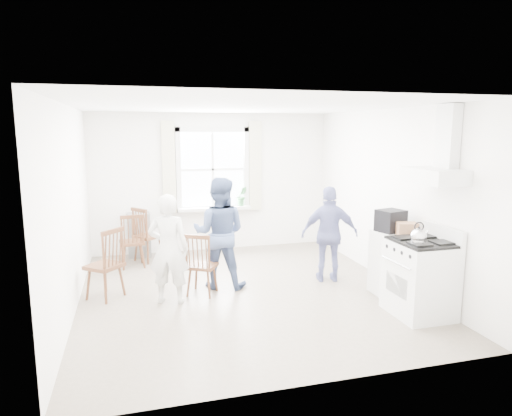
{
  "coord_description": "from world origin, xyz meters",
  "views": [
    {
      "loc": [
        -1.49,
        -6.04,
        2.28
      ],
      "look_at": [
        0.22,
        0.2,
        1.18
      ],
      "focal_mm": 32.0,
      "sensor_mm": 36.0,
      "label": 1
    }
  ],
  "objects_px": {
    "gas_stove": "(420,277)",
    "windsor_chair_c": "(110,256)",
    "low_cabinet": "(394,264)",
    "person_left": "(169,249)",
    "person_mid": "(219,233)",
    "windsor_chair_a": "(132,235)",
    "windsor_chair_b": "(199,258)",
    "person_right": "(330,234)",
    "stereo_stack": "(391,221)"
  },
  "relations": [
    {
      "from": "windsor_chair_a",
      "to": "windsor_chair_b",
      "type": "relative_size",
      "value": 1.03
    },
    {
      "from": "low_cabinet",
      "to": "stereo_stack",
      "type": "xyz_separation_m",
      "value": [
        -0.05,
        0.06,
        0.6
      ]
    },
    {
      "from": "low_cabinet",
      "to": "person_right",
      "type": "relative_size",
      "value": 0.62
    },
    {
      "from": "gas_stove",
      "to": "person_mid",
      "type": "bearing_deg",
      "value": 142.68
    },
    {
      "from": "gas_stove",
      "to": "windsor_chair_a",
      "type": "xyz_separation_m",
      "value": [
        -3.43,
        2.94,
        0.08
      ]
    },
    {
      "from": "windsor_chair_a",
      "to": "person_left",
      "type": "xyz_separation_m",
      "value": [
        0.46,
        -1.71,
        0.17
      ]
    },
    {
      "from": "stereo_stack",
      "to": "windsor_chair_c",
      "type": "height_order",
      "value": "stereo_stack"
    },
    {
      "from": "low_cabinet",
      "to": "person_right",
      "type": "distance_m",
      "value": 1.05
    },
    {
      "from": "windsor_chair_b",
      "to": "person_mid",
      "type": "height_order",
      "value": "person_mid"
    },
    {
      "from": "gas_stove",
      "to": "windsor_chair_a",
      "type": "bearing_deg",
      "value": 139.35
    },
    {
      "from": "person_right",
      "to": "low_cabinet",
      "type": "bearing_deg",
      "value": 142.42
    },
    {
      "from": "person_right",
      "to": "person_mid",
      "type": "bearing_deg",
      "value": 8.85
    },
    {
      "from": "person_left",
      "to": "person_mid",
      "type": "distance_m",
      "value": 0.89
    },
    {
      "from": "windsor_chair_c",
      "to": "person_left",
      "type": "distance_m",
      "value": 0.84
    },
    {
      "from": "low_cabinet",
      "to": "person_left",
      "type": "relative_size",
      "value": 0.61
    },
    {
      "from": "windsor_chair_c",
      "to": "person_left",
      "type": "bearing_deg",
      "value": -24.47
    },
    {
      "from": "person_mid",
      "to": "gas_stove",
      "type": "bearing_deg",
      "value": 164.15
    },
    {
      "from": "stereo_stack",
      "to": "windsor_chair_b",
      "type": "height_order",
      "value": "stereo_stack"
    },
    {
      "from": "stereo_stack",
      "to": "windsor_chair_c",
      "type": "relative_size",
      "value": 0.4
    },
    {
      "from": "low_cabinet",
      "to": "windsor_chair_a",
      "type": "distance_m",
      "value": 4.16
    },
    {
      "from": "windsor_chair_a",
      "to": "person_left",
      "type": "bearing_deg",
      "value": -75.04
    },
    {
      "from": "person_right",
      "to": "windsor_chair_b",
      "type": "bearing_deg",
      "value": 19.07
    },
    {
      "from": "stereo_stack",
      "to": "windsor_chair_a",
      "type": "xyz_separation_m",
      "value": [
        -3.45,
        2.19,
        -0.49
      ]
    },
    {
      "from": "windsor_chair_a",
      "to": "person_right",
      "type": "relative_size",
      "value": 0.64
    },
    {
      "from": "windsor_chair_b",
      "to": "person_left",
      "type": "distance_m",
      "value": 0.48
    },
    {
      "from": "person_left",
      "to": "windsor_chair_b",
      "type": "bearing_deg",
      "value": -145.21
    },
    {
      "from": "person_right",
      "to": "windsor_chair_c",
      "type": "bearing_deg",
      "value": 13.66
    },
    {
      "from": "person_mid",
      "to": "person_left",
      "type": "bearing_deg",
      "value": 51.87
    },
    {
      "from": "windsor_chair_a",
      "to": "windsor_chair_b",
      "type": "bearing_deg",
      "value": -60.99
    },
    {
      "from": "stereo_stack",
      "to": "person_mid",
      "type": "distance_m",
      "value": 2.42
    },
    {
      "from": "windsor_chair_c",
      "to": "person_mid",
      "type": "xyz_separation_m",
      "value": [
        1.53,
        0.1,
        0.2
      ]
    },
    {
      "from": "gas_stove",
      "to": "windsor_chair_a",
      "type": "relative_size",
      "value": 1.21
    },
    {
      "from": "stereo_stack",
      "to": "windsor_chair_b",
      "type": "bearing_deg",
      "value": 166.81
    },
    {
      "from": "person_mid",
      "to": "windsor_chair_b",
      "type": "bearing_deg",
      "value": 64.29
    },
    {
      "from": "windsor_chair_c",
      "to": "person_right",
      "type": "height_order",
      "value": "person_right"
    },
    {
      "from": "windsor_chair_a",
      "to": "person_mid",
      "type": "xyz_separation_m",
      "value": [
        1.23,
        -1.26,
        0.24
      ]
    },
    {
      "from": "windsor_chair_b",
      "to": "person_left",
      "type": "bearing_deg",
      "value": -162.96
    },
    {
      "from": "windsor_chair_b",
      "to": "person_left",
      "type": "xyz_separation_m",
      "value": [
        -0.42,
        -0.13,
        0.19
      ]
    },
    {
      "from": "person_left",
      "to": "person_right",
      "type": "distance_m",
      "value": 2.44
    },
    {
      "from": "windsor_chair_a",
      "to": "person_right",
      "type": "xyz_separation_m",
      "value": [
        2.88,
        -1.44,
        0.16
      ]
    },
    {
      "from": "windsor_chair_a",
      "to": "person_right",
      "type": "bearing_deg",
      "value": -26.56
    },
    {
      "from": "stereo_stack",
      "to": "windsor_chair_c",
      "type": "distance_m",
      "value": 3.86
    },
    {
      "from": "windsor_chair_a",
      "to": "windsor_chair_c",
      "type": "bearing_deg",
      "value": -102.42
    },
    {
      "from": "windsor_chair_c",
      "to": "person_mid",
      "type": "relative_size",
      "value": 0.61
    },
    {
      "from": "gas_stove",
      "to": "windsor_chair_c",
      "type": "distance_m",
      "value": 4.05
    },
    {
      "from": "gas_stove",
      "to": "windsor_chair_b",
      "type": "distance_m",
      "value": 2.89
    },
    {
      "from": "windsor_chair_a",
      "to": "windsor_chair_b",
      "type": "distance_m",
      "value": 1.81
    },
    {
      "from": "person_right",
      "to": "gas_stove",
      "type": "bearing_deg",
      "value": 124.89
    },
    {
      "from": "stereo_stack",
      "to": "person_left",
      "type": "xyz_separation_m",
      "value": [
        -2.99,
        0.47,
        -0.31
      ]
    },
    {
      "from": "gas_stove",
      "to": "person_left",
      "type": "bearing_deg",
      "value": 157.53
    }
  ]
}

